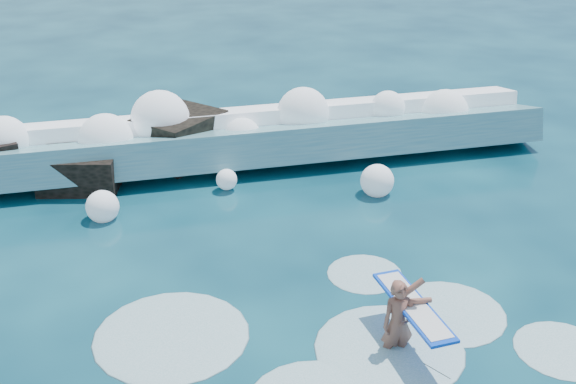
# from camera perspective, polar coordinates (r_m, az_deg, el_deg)

# --- Properties ---
(ground) EXTENTS (200.00, 200.00, 0.00)m
(ground) POSITION_cam_1_polar(r_m,az_deg,el_deg) (14.25, -3.97, -8.38)
(ground) COLOR #072939
(ground) RESTS_ON ground
(breaking_wave) EXTENTS (18.90, 2.91, 1.63)m
(breaking_wave) POSITION_cam_1_polar(r_m,az_deg,el_deg) (20.11, -6.42, 3.91)
(breaking_wave) COLOR teal
(breaking_wave) RESTS_ON ground
(rock_cluster) EXTENTS (8.66, 3.55, 1.53)m
(rock_cluster) POSITION_cam_1_polar(r_m,az_deg,el_deg) (20.02, -17.13, 2.53)
(rock_cluster) COLOR black
(rock_cluster) RESTS_ON ground
(surfer_with_board) EXTENTS (0.92, 2.85, 1.65)m
(surfer_with_board) POSITION_cam_1_polar(r_m,az_deg,el_deg) (12.74, 8.96, -9.93)
(surfer_with_board) COLOR brown
(surfer_with_board) RESTS_ON ground
(wave_spray) EXTENTS (15.53, 4.71, 2.10)m
(wave_spray) POSITION_cam_1_polar(r_m,az_deg,el_deg) (19.85, -6.36, 4.97)
(wave_spray) COLOR white
(wave_spray) RESTS_ON ground
(surf_foam) EXTENTS (8.89, 5.44, 0.14)m
(surf_foam) POSITION_cam_1_polar(r_m,az_deg,el_deg) (13.10, 3.26, -11.80)
(surf_foam) COLOR silver
(surf_foam) RESTS_ON ground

